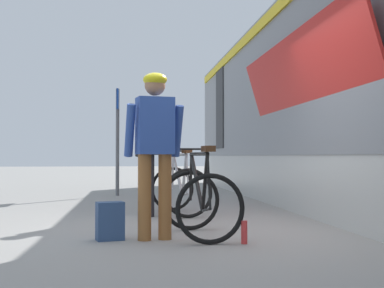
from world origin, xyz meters
TOP-DOWN VIEW (x-y plane):
  - ground_plane at (0.00, 0.00)m, footprint 80.00×80.00m
  - cyclist_near_in_dark at (-0.55, 1.65)m, footprint 0.63×0.35m
  - cyclist_far_in_blue at (-0.68, -0.45)m, footprint 0.65×0.38m
  - bicycle_near_silver at (-0.18, 1.88)m, footprint 0.85×1.16m
  - bicycle_far_black at (-0.19, -0.31)m, footprint 0.79×1.12m
  - backpack_on_platform at (-1.15, -0.41)m, footprint 0.31×0.24m
  - water_bottle_near_the_bikes at (0.20, -0.81)m, footprint 0.06×0.06m
  - platform_sign_post at (-1.21, 5.77)m, footprint 0.08×0.70m

SIDE VIEW (x-z plane):
  - ground_plane at x=0.00m, z-range 0.00..0.00m
  - water_bottle_near_the_bikes at x=0.20m, z-range 0.00..0.23m
  - backpack_on_platform at x=-1.15m, z-range 0.00..0.40m
  - bicycle_near_silver at x=-0.18m, z-range -0.09..0.89m
  - bicycle_far_black at x=-0.19m, z-range -0.09..0.89m
  - cyclist_near_in_dark at x=-0.55m, z-range 0.17..1.94m
  - cyclist_far_in_blue at x=-0.68m, z-range 0.17..1.94m
  - platform_sign_post at x=-1.21m, z-range 0.42..2.82m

